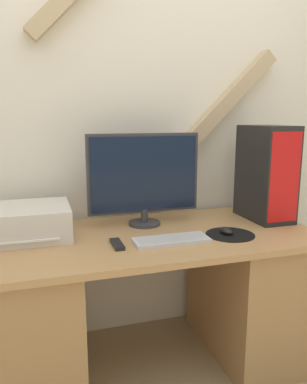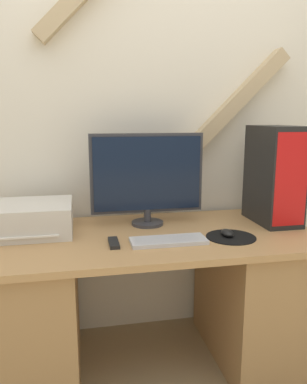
{
  "view_description": "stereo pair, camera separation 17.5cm",
  "coord_description": "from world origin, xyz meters",
  "px_view_note": "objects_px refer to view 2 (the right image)",
  "views": [
    {
      "loc": [
        -0.48,
        -1.27,
        1.26
      ],
      "look_at": [
        0.02,
        0.37,
        0.91
      ],
      "focal_mm": 35.0,
      "sensor_mm": 36.0,
      "label": 1
    },
    {
      "loc": [
        -0.31,
        -1.31,
        1.26
      ],
      "look_at": [
        0.02,
        0.37,
        0.91
      ],
      "focal_mm": 35.0,
      "sensor_mm": 36.0,
      "label": 2
    }
  ],
  "objects_px": {
    "monitor": "(147,176)",
    "computer_tower": "(274,175)",
    "printer": "(31,218)",
    "remote_control": "(114,243)",
    "keyboard": "(168,240)",
    "mouse": "(227,233)"
  },
  "relations": [
    {
      "from": "monitor",
      "to": "computer_tower",
      "type": "xyz_separation_m",
      "value": [
        0.66,
        -0.08,
        -0.0
      ]
    },
    {
      "from": "printer",
      "to": "remote_control",
      "type": "relative_size",
      "value": 2.85
    },
    {
      "from": "monitor",
      "to": "printer",
      "type": "distance_m",
      "value": 0.6
    },
    {
      "from": "keyboard",
      "to": "mouse",
      "type": "bearing_deg",
      "value": 5.43
    },
    {
      "from": "keyboard",
      "to": "mouse",
      "type": "relative_size",
      "value": 3.92
    },
    {
      "from": "keyboard",
      "to": "monitor",
      "type": "bearing_deg",
      "value": 97.49
    },
    {
      "from": "monitor",
      "to": "keyboard",
      "type": "xyz_separation_m",
      "value": [
        0.04,
        -0.3,
        -0.25
      ]
    },
    {
      "from": "monitor",
      "to": "computer_tower",
      "type": "distance_m",
      "value": 0.67
    },
    {
      "from": "mouse",
      "to": "computer_tower",
      "type": "distance_m",
      "value": 0.45
    },
    {
      "from": "keyboard",
      "to": "remote_control",
      "type": "height_order",
      "value": "keyboard"
    },
    {
      "from": "computer_tower",
      "to": "printer",
      "type": "distance_m",
      "value": 1.25
    },
    {
      "from": "computer_tower",
      "to": "printer",
      "type": "bearing_deg",
      "value": 177.67
    },
    {
      "from": "monitor",
      "to": "computer_tower",
      "type": "height_order",
      "value": "computer_tower"
    },
    {
      "from": "keyboard",
      "to": "computer_tower",
      "type": "bearing_deg",
      "value": 19.61
    },
    {
      "from": "computer_tower",
      "to": "printer",
      "type": "xyz_separation_m",
      "value": [
        -1.23,
        0.05,
        -0.18
      ]
    },
    {
      "from": "monitor",
      "to": "remote_control",
      "type": "distance_m",
      "value": 0.43
    },
    {
      "from": "monitor",
      "to": "mouse",
      "type": "bearing_deg",
      "value": -39.98
    },
    {
      "from": "keyboard",
      "to": "mouse",
      "type": "xyz_separation_m",
      "value": [
        0.29,
        0.03,
        0.01
      ]
    },
    {
      "from": "mouse",
      "to": "remote_control",
      "type": "height_order",
      "value": "mouse"
    },
    {
      "from": "mouse",
      "to": "printer",
      "type": "height_order",
      "value": "printer"
    },
    {
      "from": "mouse",
      "to": "keyboard",
      "type": "bearing_deg",
      "value": -174.57
    },
    {
      "from": "keyboard",
      "to": "printer",
      "type": "distance_m",
      "value": 0.67
    }
  ]
}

